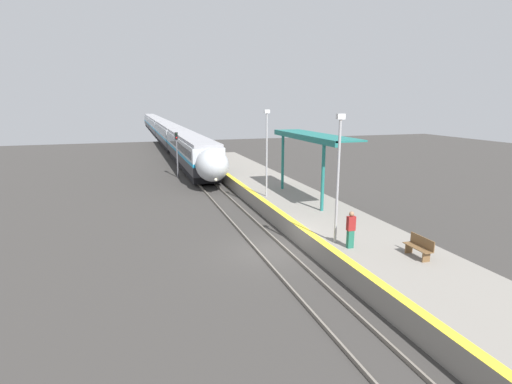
{
  "coord_description": "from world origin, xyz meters",
  "views": [
    {
      "loc": [
        -6.52,
        -17.83,
        7.38
      ],
      "look_at": [
        0.56,
        4.3,
        2.1
      ],
      "focal_mm": 28.0,
      "sensor_mm": 36.0,
      "label": 1
    }
  ],
  "objects_px": {
    "railway_signal": "(177,150)",
    "lamppost_near": "(338,172)",
    "lamppost_mid": "(267,148)",
    "platform_bench": "(419,247)",
    "person_waiting": "(351,229)",
    "train": "(163,130)"
  },
  "relations": [
    {
      "from": "lamppost_mid",
      "to": "platform_bench",
      "type": "bearing_deg",
      "value": -78.79
    },
    {
      "from": "platform_bench",
      "to": "lamppost_near",
      "type": "distance_m",
      "value": 4.64
    },
    {
      "from": "person_waiting",
      "to": "railway_signal",
      "type": "height_order",
      "value": "railway_signal"
    },
    {
      "from": "platform_bench",
      "to": "lamppost_mid",
      "type": "height_order",
      "value": "lamppost_mid"
    },
    {
      "from": "platform_bench",
      "to": "person_waiting",
      "type": "xyz_separation_m",
      "value": [
        -2.18,
        1.85,
        0.41
      ]
    },
    {
      "from": "lamppost_near",
      "to": "platform_bench",
      "type": "bearing_deg",
      "value": -47.74
    },
    {
      "from": "person_waiting",
      "to": "railway_signal",
      "type": "distance_m",
      "value": 25.26
    },
    {
      "from": "lamppost_near",
      "to": "train",
      "type": "bearing_deg",
      "value": 92.12
    },
    {
      "from": "railway_signal",
      "to": "lamppost_mid",
      "type": "height_order",
      "value": "lamppost_mid"
    },
    {
      "from": "train",
      "to": "railway_signal",
      "type": "relative_size",
      "value": 21.42
    },
    {
      "from": "railway_signal",
      "to": "lamppost_near",
      "type": "xyz_separation_m",
      "value": [
        4.35,
        -23.96,
        1.61
      ]
    },
    {
      "from": "person_waiting",
      "to": "lamppost_mid",
      "type": "distance_m",
      "value": 10.83
    },
    {
      "from": "person_waiting",
      "to": "lamppost_near",
      "type": "distance_m",
      "value": 2.62
    },
    {
      "from": "railway_signal",
      "to": "platform_bench",
      "type": "bearing_deg",
      "value": -75.69
    },
    {
      "from": "railway_signal",
      "to": "lamppost_mid",
      "type": "distance_m",
      "value": 15.01
    },
    {
      "from": "lamppost_near",
      "to": "lamppost_mid",
      "type": "distance_m",
      "value": 9.69
    },
    {
      "from": "person_waiting",
      "to": "lamppost_mid",
      "type": "relative_size",
      "value": 0.29
    },
    {
      "from": "platform_bench",
      "to": "lamppost_mid",
      "type": "distance_m",
      "value": 12.95
    },
    {
      "from": "platform_bench",
      "to": "person_waiting",
      "type": "distance_m",
      "value": 2.89
    },
    {
      "from": "platform_bench",
      "to": "lamppost_near",
      "type": "bearing_deg",
      "value": 132.26
    },
    {
      "from": "lamppost_mid",
      "to": "railway_signal",
      "type": "bearing_deg",
      "value": 106.94
    },
    {
      "from": "railway_signal",
      "to": "lamppost_near",
      "type": "bearing_deg",
      "value": -79.71
    }
  ]
}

